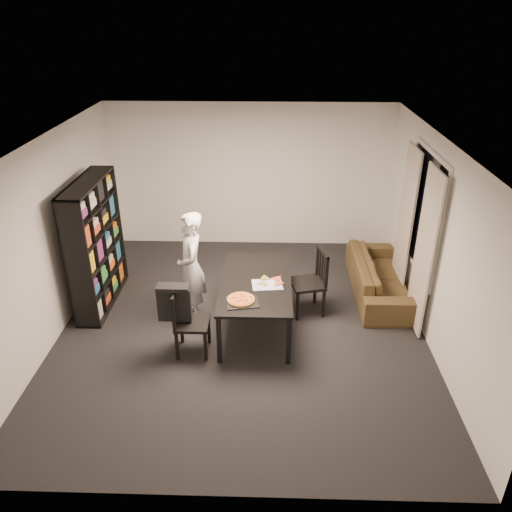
{
  "coord_description": "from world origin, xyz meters",
  "views": [
    {
      "loc": [
        0.36,
        -5.84,
        4.06
      ],
      "look_at": [
        0.19,
        0.1,
        1.05
      ],
      "focal_mm": 35.0,
      "sensor_mm": 36.0,
      "label": 1
    }
  ],
  "objects_px": {
    "person": "(191,267)",
    "baking_tray": "(242,302)",
    "chair_right": "(314,277)",
    "pepperoni_pizza": "(241,299)",
    "dining_table": "(256,285)",
    "sofa": "(379,277)",
    "chair_left": "(185,317)",
    "bookshelf": "(96,244)"
  },
  "relations": [
    {
      "from": "baking_tray",
      "to": "chair_right",
      "type": "bearing_deg",
      "value": 44.36
    },
    {
      "from": "baking_tray",
      "to": "sofa",
      "type": "xyz_separation_m",
      "value": [
        2.04,
        1.49,
        -0.43
      ]
    },
    {
      "from": "dining_table",
      "to": "baking_tray",
      "type": "relative_size",
      "value": 4.3
    },
    {
      "from": "bookshelf",
      "to": "chair_left",
      "type": "relative_size",
      "value": 2.09
    },
    {
      "from": "chair_right",
      "to": "baking_tray",
      "type": "xyz_separation_m",
      "value": [
        -0.97,
        -0.95,
        0.16
      ]
    },
    {
      "from": "person",
      "to": "baking_tray",
      "type": "distance_m",
      "value": 1.07
    },
    {
      "from": "chair_right",
      "to": "baking_tray",
      "type": "bearing_deg",
      "value": -59.34
    },
    {
      "from": "chair_right",
      "to": "baking_tray",
      "type": "height_order",
      "value": "chair_right"
    },
    {
      "from": "baking_tray",
      "to": "sofa",
      "type": "distance_m",
      "value": 2.56
    },
    {
      "from": "chair_left",
      "to": "person",
      "type": "height_order",
      "value": "person"
    },
    {
      "from": "person",
      "to": "chair_left",
      "type": "bearing_deg",
      "value": -12.0
    },
    {
      "from": "dining_table",
      "to": "person",
      "type": "bearing_deg",
      "value": 166.47
    },
    {
      "from": "dining_table",
      "to": "sofa",
      "type": "height_order",
      "value": "dining_table"
    },
    {
      "from": "dining_table",
      "to": "person",
      "type": "xyz_separation_m",
      "value": [
        -0.9,
        0.22,
        0.15
      ]
    },
    {
      "from": "chair_right",
      "to": "baking_tray",
      "type": "distance_m",
      "value": 1.37
    },
    {
      "from": "chair_right",
      "to": "person",
      "type": "distance_m",
      "value": 1.75
    },
    {
      "from": "chair_right",
      "to": "sofa",
      "type": "relative_size",
      "value": 0.5
    },
    {
      "from": "baking_tray",
      "to": "pepperoni_pizza",
      "type": "bearing_deg",
      "value": 121.69
    },
    {
      "from": "person",
      "to": "pepperoni_pizza",
      "type": "bearing_deg",
      "value": 31.47
    },
    {
      "from": "chair_right",
      "to": "sofa",
      "type": "distance_m",
      "value": 1.22
    },
    {
      "from": "person",
      "to": "baking_tray",
      "type": "bearing_deg",
      "value": 31.03
    },
    {
      "from": "sofa",
      "to": "chair_right",
      "type": "bearing_deg",
      "value": 116.66
    },
    {
      "from": "bookshelf",
      "to": "chair_right",
      "type": "xyz_separation_m",
      "value": [
        3.16,
        -0.19,
        -0.39
      ]
    },
    {
      "from": "person",
      "to": "baking_tray",
      "type": "relative_size",
      "value": 4.01
    },
    {
      "from": "chair_left",
      "to": "person",
      "type": "distance_m",
      "value": 0.86
    },
    {
      "from": "bookshelf",
      "to": "baking_tray",
      "type": "distance_m",
      "value": 2.48
    },
    {
      "from": "chair_right",
      "to": "chair_left",
      "type": "bearing_deg",
      "value": -72.97
    },
    {
      "from": "chair_left",
      "to": "bookshelf",
      "type": "bearing_deg",
      "value": 50.84
    },
    {
      "from": "chair_left",
      "to": "pepperoni_pizza",
      "type": "xyz_separation_m",
      "value": [
        0.71,
        0.09,
        0.23
      ]
    },
    {
      "from": "baking_tray",
      "to": "sofa",
      "type": "height_order",
      "value": "baking_tray"
    },
    {
      "from": "sofa",
      "to": "baking_tray",
      "type": "bearing_deg",
      "value": 126.1
    },
    {
      "from": "dining_table",
      "to": "person",
      "type": "relative_size",
      "value": 1.07
    },
    {
      "from": "chair_left",
      "to": "pepperoni_pizza",
      "type": "relative_size",
      "value": 2.6
    },
    {
      "from": "baking_tray",
      "to": "dining_table",
      "type": "bearing_deg",
      "value": 74.05
    },
    {
      "from": "person",
      "to": "dining_table",
      "type": "bearing_deg",
      "value": 62.81
    },
    {
      "from": "bookshelf",
      "to": "chair_right",
      "type": "distance_m",
      "value": 3.19
    },
    {
      "from": "chair_right",
      "to": "pepperoni_pizza",
      "type": "relative_size",
      "value": 2.81
    },
    {
      "from": "bookshelf",
      "to": "person",
      "type": "bearing_deg",
      "value": -14.97
    },
    {
      "from": "chair_right",
      "to": "person",
      "type": "relative_size",
      "value": 0.61
    },
    {
      "from": "baking_tray",
      "to": "chair_left",
      "type": "bearing_deg",
      "value": -175.48
    },
    {
      "from": "chair_left",
      "to": "sofa",
      "type": "bearing_deg",
      "value": -60.65
    },
    {
      "from": "bookshelf",
      "to": "baking_tray",
      "type": "relative_size",
      "value": 4.75
    }
  ]
}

